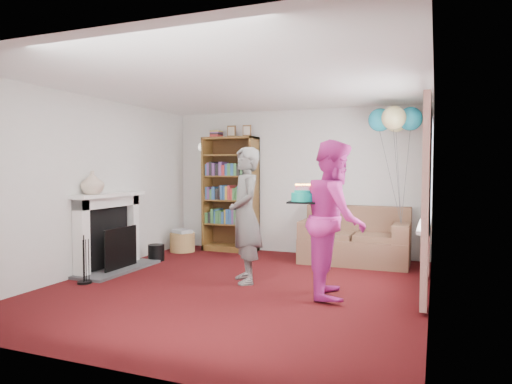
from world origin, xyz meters
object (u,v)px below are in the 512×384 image
at_px(bookcase, 231,195).
at_px(person_striped, 245,215).
at_px(birthday_cake, 303,197).
at_px(sofa, 355,241).
at_px(person_magenta, 335,218).

distance_m(bookcase, person_striped, 2.35).
height_order(bookcase, person_striped, bookcase).
relative_size(bookcase, birthday_cake, 6.87).
relative_size(bookcase, sofa, 1.36).
bearing_deg(person_magenta, sofa, -9.10).
relative_size(sofa, person_magenta, 0.91).
bearing_deg(birthday_cake, person_magenta, 12.92).
bearing_deg(person_magenta, bookcase, 34.71).
distance_m(bookcase, person_magenta, 3.26).
relative_size(person_striped, birthday_cake, 5.37).
height_order(bookcase, person_magenta, bookcase).
xyz_separation_m(bookcase, birthday_cake, (1.99, -2.33, 0.15)).
xyz_separation_m(sofa, birthday_cake, (-0.28, -2.10, 0.82)).
bearing_deg(sofa, person_magenta, -87.93).
relative_size(person_magenta, birthday_cake, 5.53).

